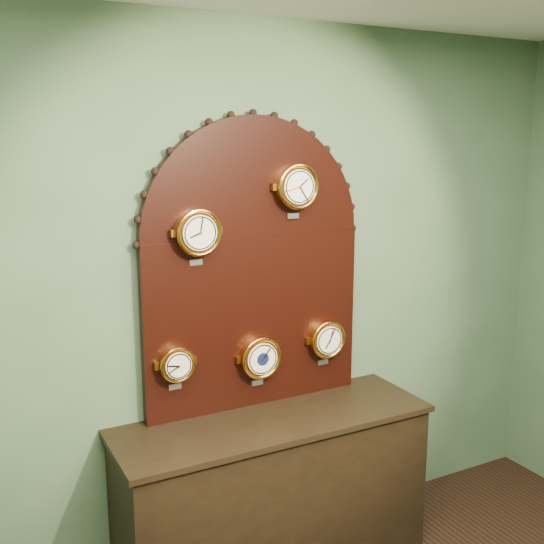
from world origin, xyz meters
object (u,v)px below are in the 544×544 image
shop_counter (274,495)px  hygrometer (177,364)px  barometer (260,357)px  roman_clock (198,232)px  arabic_clock (297,187)px  display_board (254,256)px  tide_clock (327,339)px

shop_counter → hygrometer: (-0.45, 0.15, 0.74)m
shop_counter → barometer: (0.00, 0.15, 0.70)m
roman_clock → arabic_clock: arabic_clock is taller
barometer → roman_clock: bearing=180.0°
display_board → arabic_clock: bearing=-17.6°
shop_counter → roman_clock: 1.43m
shop_counter → display_board: display_board is taller
display_board → roman_clock: display_board is taller
display_board → barometer: 0.53m
display_board → shop_counter: bearing=-90.0°
roman_clock → tide_clock: 0.97m
arabic_clock → barometer: arabic_clock is taller
shop_counter → hygrometer: hygrometer is taller
arabic_clock → hygrometer: 1.07m
display_board → barometer: bearing=-90.0°
display_board → tide_clock: bearing=-9.3°
hygrometer → barometer: 0.45m
roman_clock → tide_clock: size_ratio=1.07×
shop_counter → barometer: barometer is taller
display_board → tide_clock: 0.64m
hygrometer → barometer: (0.45, -0.00, -0.04)m
display_board → hygrometer: size_ratio=6.60×
display_board → arabic_clock: size_ratio=5.39×
arabic_clock → tide_clock: 0.86m
roman_clock → hygrometer: bearing=179.4°
display_board → roman_clock: bearing=-168.5°
roman_clock → tide_clock: (0.73, 0.00, -0.64)m
display_board → barometer: size_ratio=5.52×
arabic_clock → tide_clock: size_ratio=1.08×
barometer → hygrometer: bearing=179.8°
barometer → display_board: bearing=90.0°
display_board → arabic_clock: (0.21, -0.07, 0.35)m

